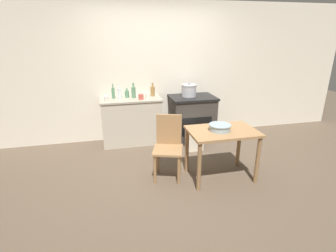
{
  "coord_description": "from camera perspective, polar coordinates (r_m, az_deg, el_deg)",
  "views": [
    {
      "loc": [
        -0.92,
        -3.37,
        1.99
      ],
      "look_at": [
        0.0,
        0.52,
        0.56
      ],
      "focal_mm": 28.0,
      "sensor_mm": 36.0,
      "label": 1
    }
  ],
  "objects": [
    {
      "name": "stock_pot",
      "position": [
        4.99,
        4.57,
        7.74
      ],
      "size": [
        0.29,
        0.29,
        0.25
      ],
      "color": "#A8A8AD",
      "rests_on": "stove"
    },
    {
      "name": "mixing_bowl_large",
      "position": [
        3.65,
        11.23,
        -0.25
      ],
      "size": [
        0.3,
        0.3,
        0.09
      ],
      "color": "#93A8B2",
      "rests_on": "work_table"
    },
    {
      "name": "bottle_mid_left",
      "position": [
        4.91,
        -8.92,
        6.91
      ],
      "size": [
        0.08,
        0.08,
        0.17
      ],
      "color": "#517F5B",
      "rests_on": "counter_cabinet"
    },
    {
      "name": "ground_plane",
      "position": [
        4.02,
        1.73,
        -9.99
      ],
      "size": [
        14.0,
        14.0,
        0.0
      ],
      "primitive_type": "plane",
      "color": "brown"
    },
    {
      "name": "bottle_far_left",
      "position": [
        4.96,
        -3.36,
        7.63
      ],
      "size": [
        0.08,
        0.08,
        0.25
      ],
      "color": "olive",
      "rests_on": "counter_cabinet"
    },
    {
      "name": "bottle_center",
      "position": [
        4.82,
        -10.46,
        7.05
      ],
      "size": [
        0.06,
        0.06,
        0.27
      ],
      "color": "silver",
      "rests_on": "counter_cabinet"
    },
    {
      "name": "wall_back",
      "position": [
        5.09,
        -2.8,
        11.58
      ],
      "size": [
        8.0,
        0.07,
        2.55
      ],
      "color": "beige",
      "rests_on": "ground_plane"
    },
    {
      "name": "chair",
      "position": [
        3.73,
        0.06,
        -4.16
      ],
      "size": [
        0.51,
        0.51,
        0.9
      ],
      "rotation": [
        0.0,
        0.0,
        -0.32
      ],
      "color": "#997047",
      "rests_on": "ground_plane"
    },
    {
      "name": "stove",
      "position": [
        5.12,
        5.21,
        1.81
      ],
      "size": [
        0.85,
        0.65,
        0.85
      ],
      "color": "#38332D",
      "rests_on": "ground_plane"
    },
    {
      "name": "cup_center_right",
      "position": [
        4.78,
        -4.49,
        6.54
      ],
      "size": [
        0.07,
        0.07,
        0.1
      ],
      "primitive_type": "cylinder",
      "color": "silver",
      "rests_on": "counter_cabinet"
    },
    {
      "name": "cup_right",
      "position": [
        4.65,
        -13.24,
        5.74
      ],
      "size": [
        0.08,
        0.08,
        0.1
      ],
      "primitive_type": "cylinder",
      "color": "silver",
      "rests_on": "counter_cabinet"
    },
    {
      "name": "cup_mid_right",
      "position": [
        4.73,
        -5.9,
        6.36
      ],
      "size": [
        0.09,
        0.09,
        0.1
      ],
      "primitive_type": "cylinder",
      "color": "#B74C42",
      "rests_on": "counter_cabinet"
    },
    {
      "name": "work_table",
      "position": [
        3.73,
        11.68,
        -2.66
      ],
      "size": [
        0.94,
        0.63,
        0.72
      ],
      "color": "#997047",
      "rests_on": "ground_plane"
    },
    {
      "name": "bottle_center_left",
      "position": [
        4.85,
        -7.51,
        7.32
      ],
      "size": [
        0.08,
        0.08,
        0.28
      ],
      "color": "#517F5B",
      "rests_on": "counter_cabinet"
    },
    {
      "name": "bottle_left",
      "position": [
        4.87,
        -11.85,
        7.08
      ],
      "size": [
        0.06,
        0.06,
        0.26
      ],
      "color": "#517F5B",
      "rests_on": "counter_cabinet"
    },
    {
      "name": "counter_cabinet",
      "position": [
        4.95,
        -7.9,
        1.11
      ],
      "size": [
        1.1,
        0.52,
        0.86
      ],
      "color": "#B2A893",
      "rests_on": "ground_plane"
    },
    {
      "name": "flour_sack",
      "position": [
        4.69,
        5.72,
        -2.85
      ],
      "size": [
        0.29,
        0.2,
        0.4
      ],
      "primitive_type": "cube",
      "color": "beige",
      "rests_on": "ground_plane"
    }
  ]
}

